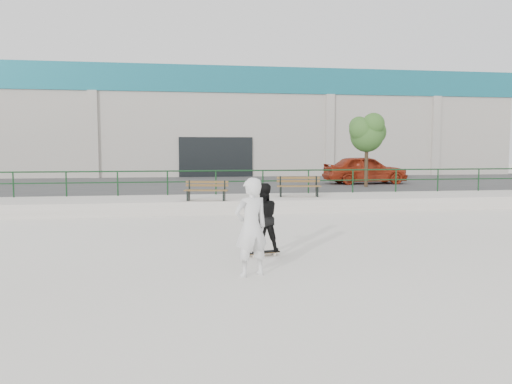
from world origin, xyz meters
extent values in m
plane|color=beige|center=(0.00, 0.00, 0.00)|extent=(120.00, 120.00, 0.00)
cube|color=silver|center=(0.00, 9.50, 0.25)|extent=(30.00, 3.00, 0.50)
cube|color=#373737|center=(0.00, 18.00, 0.25)|extent=(60.00, 14.00, 0.50)
cylinder|color=#153C1D|center=(0.00, 10.80, 1.50)|extent=(28.00, 0.06, 0.06)
cylinder|color=#153C1D|center=(0.00, 10.80, 1.05)|extent=(28.00, 0.05, 0.05)
cylinder|color=#153C1D|center=(-9.00, 10.80, 1.00)|extent=(0.06, 0.06, 1.00)
cylinder|color=#153C1D|center=(-7.00, 10.80, 1.00)|extent=(0.06, 0.06, 1.00)
cylinder|color=#153C1D|center=(-5.00, 10.80, 1.00)|extent=(0.06, 0.06, 1.00)
cylinder|color=#153C1D|center=(-3.00, 10.80, 1.00)|extent=(0.06, 0.06, 1.00)
cylinder|color=#153C1D|center=(-1.00, 10.80, 1.00)|extent=(0.06, 0.06, 1.00)
cylinder|color=#153C1D|center=(1.00, 10.80, 1.00)|extent=(0.06, 0.06, 1.00)
cylinder|color=#153C1D|center=(3.00, 10.80, 1.00)|extent=(0.06, 0.06, 1.00)
cylinder|color=#153C1D|center=(5.00, 10.80, 1.00)|extent=(0.06, 0.06, 1.00)
cylinder|color=#153C1D|center=(7.00, 10.80, 1.00)|extent=(0.06, 0.06, 1.00)
cylinder|color=#153C1D|center=(9.00, 10.80, 1.00)|extent=(0.06, 0.06, 1.00)
cylinder|color=#153C1D|center=(11.00, 10.80, 1.00)|extent=(0.06, 0.06, 1.00)
cube|color=#B7AFA4|center=(0.00, 32.00, 4.00)|extent=(44.00, 16.00, 8.00)
cube|color=#196C7D|center=(0.00, 32.00, 7.10)|extent=(44.20, 16.20, 1.80)
cube|color=black|center=(0.00, 23.95, 1.60)|extent=(5.00, 0.15, 3.20)
cube|color=#B7AFA4|center=(-8.00, 23.90, 3.10)|extent=(0.60, 0.25, 6.20)
cube|color=#B7AFA4|center=(8.00, 23.90, 3.10)|extent=(0.60, 0.25, 6.20)
cube|color=#B7AFA4|center=(16.00, 23.90, 3.10)|extent=(0.60, 0.25, 6.20)
cube|color=brown|center=(-1.58, 8.24, 0.88)|extent=(1.59, 0.44, 0.04)
cube|color=brown|center=(-1.54, 8.40, 0.88)|extent=(1.59, 0.44, 0.04)
cube|color=brown|center=(-1.51, 8.56, 0.88)|extent=(1.59, 0.44, 0.04)
cube|color=brown|center=(-1.49, 8.63, 1.05)|extent=(1.58, 0.37, 0.09)
cube|color=brown|center=(-1.49, 8.63, 1.18)|extent=(1.58, 0.37, 0.09)
cube|color=black|center=(-2.20, 8.54, 0.69)|extent=(0.14, 0.45, 0.37)
cube|color=black|center=(-2.15, 8.77, 1.05)|extent=(0.06, 0.05, 0.37)
cube|color=black|center=(-0.89, 8.26, 0.69)|extent=(0.14, 0.45, 0.37)
cube|color=black|center=(-0.84, 8.49, 1.05)|extent=(0.06, 0.05, 0.37)
cube|color=brown|center=(2.21, 9.23, 0.92)|extent=(1.75, 0.37, 0.04)
cube|color=brown|center=(2.23, 9.41, 0.92)|extent=(1.75, 0.37, 0.04)
cube|color=brown|center=(2.26, 9.58, 0.92)|extent=(1.75, 0.37, 0.04)
cube|color=brown|center=(2.27, 9.66, 1.10)|extent=(1.74, 0.30, 0.10)
cube|color=brown|center=(2.27, 9.66, 1.24)|extent=(1.74, 0.30, 0.10)
cube|color=black|center=(1.51, 9.51, 0.70)|extent=(0.13, 0.49, 0.41)
cube|color=black|center=(1.54, 9.76, 1.10)|extent=(0.07, 0.06, 0.41)
cube|color=black|center=(2.96, 9.30, 0.70)|extent=(0.13, 0.49, 0.41)
cube|color=black|center=(2.99, 9.55, 1.10)|extent=(0.07, 0.06, 0.41)
cylinder|color=#413120|center=(6.80, 13.84, 1.60)|extent=(0.18, 0.18, 2.21)
sphere|color=#356023|center=(6.80, 13.84, 3.08)|extent=(1.66, 1.66, 1.66)
sphere|color=#356023|center=(7.26, 14.12, 3.26)|extent=(1.29, 1.29, 1.29)
sphere|color=#356023|center=(6.43, 13.66, 3.35)|extent=(1.20, 1.20, 1.20)
sphere|color=#356023|center=(6.98, 13.48, 3.63)|extent=(1.10, 1.10, 1.10)
sphere|color=#356023|center=(6.52, 14.21, 3.54)|extent=(1.01, 1.01, 1.01)
imported|color=maroon|center=(7.60, 16.07, 1.27)|extent=(4.54, 1.84, 1.55)
cube|color=black|center=(-0.68, 0.93, 0.09)|extent=(0.81, 0.38, 0.02)
cube|color=brown|center=(-0.68, 0.93, 0.07)|extent=(0.81, 0.38, 0.01)
cube|color=#9F9EA4|center=(-0.94, 0.87, 0.04)|extent=(0.10, 0.17, 0.03)
cube|color=#9F9EA4|center=(-0.43, 0.99, 0.04)|extent=(0.10, 0.17, 0.03)
cylinder|color=beige|center=(-0.91, 0.78, 0.03)|extent=(0.06, 0.04, 0.06)
cylinder|color=beige|center=(-0.96, 0.96, 0.03)|extent=(0.06, 0.04, 0.06)
cylinder|color=beige|center=(-0.41, 0.90, 0.03)|extent=(0.06, 0.04, 0.06)
cylinder|color=beige|center=(-0.45, 1.09, 0.03)|extent=(0.06, 0.04, 0.06)
imported|color=black|center=(-0.68, 0.93, 0.87)|extent=(0.81, 0.66, 1.56)
imported|color=white|center=(-1.21, -0.80, 0.94)|extent=(0.80, 0.65, 1.88)
camera|label=1|loc=(-2.56, -10.06, 2.43)|focal=35.00mm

